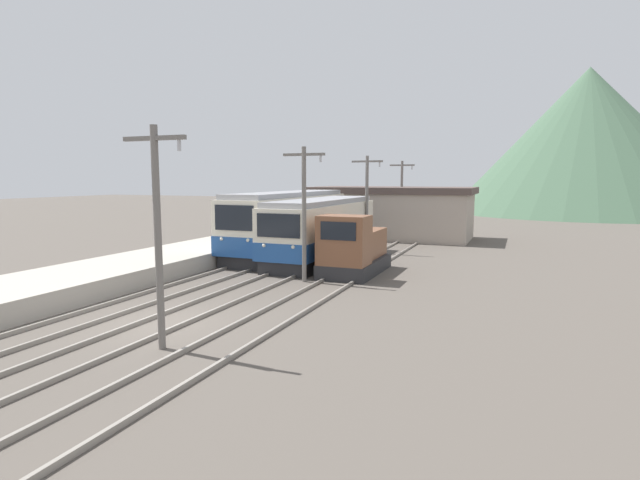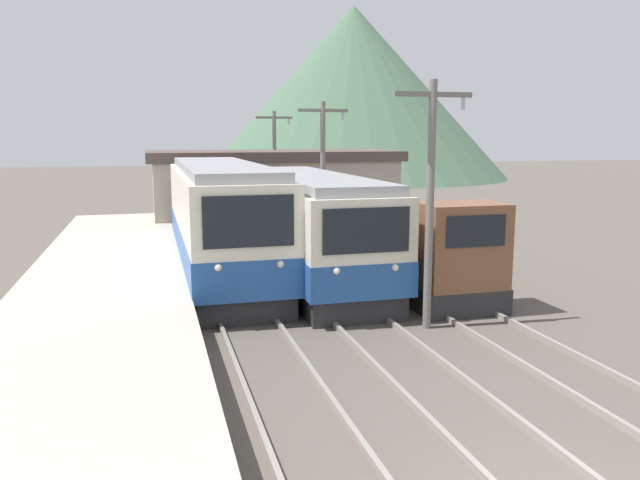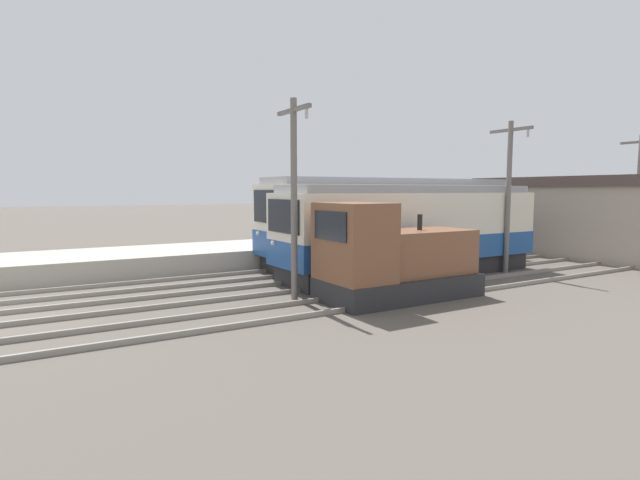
{
  "view_description": "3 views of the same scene",
  "coord_description": "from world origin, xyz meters",
  "px_view_note": "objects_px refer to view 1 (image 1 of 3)",
  "views": [
    {
      "loc": [
        10.79,
        -12.71,
        4.7
      ],
      "look_at": [
        1.44,
        10.39,
        1.62
      ],
      "focal_mm": 28.0,
      "sensor_mm": 36.0,
      "label": 1
    },
    {
      "loc": [
        -4.88,
        -6.08,
        4.78
      ],
      "look_at": [
        -0.43,
        10.21,
        1.96
      ],
      "focal_mm": 35.0,
      "sensor_mm": 36.0,
      "label": 2
    },
    {
      "loc": [
        15.21,
        0.74,
        3.37
      ],
      "look_at": [
        -0.89,
        10.27,
        1.49
      ],
      "focal_mm": 28.0,
      "sensor_mm": 36.0,
      "label": 3
    }
  ],
  "objects_px": {
    "shunting_locomotive": "(354,250)",
    "catenary_mast_near": "(158,228)",
    "catenary_mast_far": "(367,200)",
    "commuter_train_left": "(289,225)",
    "commuter_train_center": "(322,232)",
    "catenary_mast_distant": "(402,195)",
    "catenary_mast_mid": "(304,208)"
  },
  "relations": [
    {
      "from": "shunting_locomotive",
      "to": "catenary_mast_distant",
      "type": "bearing_deg",
      "value": 95.04
    },
    {
      "from": "catenary_mast_far",
      "to": "commuter_train_left",
      "type": "bearing_deg",
      "value": -150.66
    },
    {
      "from": "commuter_train_center",
      "to": "shunting_locomotive",
      "type": "bearing_deg",
      "value": -48.02
    },
    {
      "from": "catenary_mast_near",
      "to": "catenary_mast_distant",
      "type": "xyz_separation_m",
      "value": [
        0.0,
        29.31,
        0.0
      ]
    },
    {
      "from": "catenary_mast_far",
      "to": "catenary_mast_distant",
      "type": "height_order",
      "value": "same"
    },
    {
      "from": "catenary_mast_near",
      "to": "shunting_locomotive",
      "type": "bearing_deg",
      "value": 83.14
    },
    {
      "from": "commuter_train_center",
      "to": "catenary_mast_near",
      "type": "height_order",
      "value": "catenary_mast_near"
    },
    {
      "from": "commuter_train_center",
      "to": "shunting_locomotive",
      "type": "distance_m",
      "value": 4.51
    },
    {
      "from": "catenary_mast_distant",
      "to": "catenary_mast_far",
      "type": "bearing_deg",
      "value": -90.0
    },
    {
      "from": "commuter_train_left",
      "to": "commuter_train_center",
      "type": "height_order",
      "value": "commuter_train_left"
    },
    {
      "from": "catenary_mast_near",
      "to": "catenary_mast_far",
      "type": "bearing_deg",
      "value": 90.0
    },
    {
      "from": "commuter_train_left",
      "to": "shunting_locomotive",
      "type": "bearing_deg",
      "value": -39.13
    },
    {
      "from": "commuter_train_center",
      "to": "catenary_mast_far",
      "type": "xyz_separation_m",
      "value": [
        1.51,
        3.81,
        1.71
      ]
    },
    {
      "from": "commuter_train_center",
      "to": "shunting_locomotive",
      "type": "height_order",
      "value": "commuter_train_center"
    },
    {
      "from": "catenary_mast_distant",
      "to": "shunting_locomotive",
      "type": "bearing_deg",
      "value": -84.96
    },
    {
      "from": "commuter_train_left",
      "to": "catenary_mast_distant",
      "type": "xyz_separation_m",
      "value": [
        4.31,
        12.19,
        1.57
      ]
    },
    {
      "from": "commuter_train_left",
      "to": "catenary_mast_distant",
      "type": "relative_size",
      "value": 2.09
    },
    {
      "from": "catenary_mast_mid",
      "to": "commuter_train_left",
      "type": "bearing_deg",
      "value": 120.38
    },
    {
      "from": "commuter_train_center",
      "to": "catenary_mast_distant",
      "type": "relative_size",
      "value": 1.85
    },
    {
      "from": "shunting_locomotive",
      "to": "catenary_mast_distant",
      "type": "height_order",
      "value": "catenary_mast_distant"
    },
    {
      "from": "catenary_mast_mid",
      "to": "catenary_mast_far",
      "type": "bearing_deg",
      "value": 90.0
    },
    {
      "from": "shunting_locomotive",
      "to": "catenary_mast_near",
      "type": "bearing_deg",
      "value": -96.86
    },
    {
      "from": "catenary_mast_mid",
      "to": "catenary_mast_far",
      "type": "distance_m",
      "value": 9.77
    },
    {
      "from": "catenary_mast_near",
      "to": "catenary_mast_mid",
      "type": "relative_size",
      "value": 1.0
    },
    {
      "from": "catenary_mast_near",
      "to": "catenary_mast_distant",
      "type": "bearing_deg",
      "value": 90.0
    },
    {
      "from": "catenary_mast_mid",
      "to": "catenary_mast_distant",
      "type": "relative_size",
      "value": 1.0
    },
    {
      "from": "catenary_mast_far",
      "to": "catenary_mast_near",
      "type": "bearing_deg",
      "value": -90.0
    },
    {
      "from": "commuter_train_left",
      "to": "commuter_train_center",
      "type": "relative_size",
      "value": 1.13
    },
    {
      "from": "catenary_mast_mid",
      "to": "shunting_locomotive",
      "type": "bearing_deg",
      "value": 60.46
    },
    {
      "from": "commuter_train_center",
      "to": "catenary_mast_far",
      "type": "distance_m",
      "value": 4.44
    },
    {
      "from": "commuter_train_center",
      "to": "catenary_mast_near",
      "type": "bearing_deg",
      "value": -84.52
    },
    {
      "from": "shunting_locomotive",
      "to": "catenary_mast_distant",
      "type": "distance_m",
      "value": 17.11
    }
  ]
}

